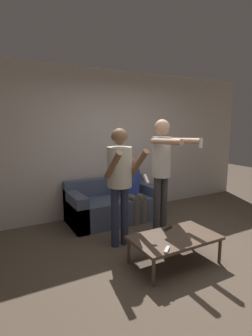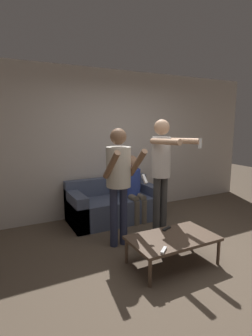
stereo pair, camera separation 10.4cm
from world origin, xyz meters
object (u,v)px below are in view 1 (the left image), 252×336
object	(u,v)px
person_seated	(132,185)
coffee_table	(175,239)
person_standing_left	(120,174)
person_standing_right	(162,165)
remote_far	(168,228)
remote_near	(167,250)
couch	(113,205)

from	to	relation	value
person_seated	coffee_table	bearing A→B (deg)	-100.78
person_standing_left	coffee_table	world-z (taller)	person_standing_left
person_standing_left	person_seated	xyz separation A→B (m)	(0.67, 0.81, -0.40)
person_standing_right	remote_far	xyz separation A→B (m)	(-0.27, -0.52, -0.75)
person_standing_right	remote_far	bearing A→B (deg)	-117.48
coffee_table	remote_near	distance (m)	0.40
couch	person_standing_left	distance (m)	1.29
person_standing_left	person_seated	distance (m)	1.12
person_standing_left	remote_far	bearing A→B (deg)	-51.15
couch	person_standing_right	xyz separation A→B (m)	(0.35, -0.98, 0.86)
person_standing_right	person_seated	world-z (taller)	person_standing_right
coffee_table	remote_far	bearing A→B (deg)	73.29
couch	person_standing_left	world-z (taller)	person_standing_left
remote_far	remote_near	bearing A→B (deg)	-128.80
remote_far	person_standing_right	bearing A→B (deg)	62.52
couch	person_standing_right	bearing A→B (deg)	-70.22
person_seated	person_standing_left	bearing A→B (deg)	-129.27
person_standing_right	person_seated	size ratio (longest dim) A/B	1.53
remote_far	person_standing_left	bearing A→B (deg)	128.85
person_standing_left	remote_far	xyz separation A→B (m)	(0.43, -0.54, -0.68)
person_standing_left	person_standing_right	distance (m)	0.71
person_standing_right	remote_far	size ratio (longest dim) A/B	11.68
person_standing_left	coffee_table	size ratio (longest dim) A/B	1.55
person_standing_left	remote_near	distance (m)	1.21
person_standing_left	coffee_table	xyz separation A→B (m)	(0.37, -0.75, -0.72)
couch	person_standing_right	world-z (taller)	person_standing_right
remote_near	remote_far	size ratio (longest dim) A/B	0.90
person_standing_left	coffee_table	distance (m)	1.11
couch	person_seated	bearing A→B (deg)	-25.11
person_standing_right	remote_near	xyz separation A→B (m)	(-0.65, -0.99, -0.75)
couch	remote_near	xyz separation A→B (m)	(-0.30, -1.97, 0.10)
person_standing_left	couch	bearing A→B (deg)	69.93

